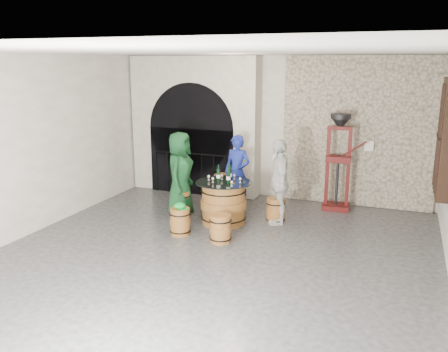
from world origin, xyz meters
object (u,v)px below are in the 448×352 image
at_px(wine_bottle_right, 230,173).
at_px(corking_press, 339,155).
at_px(barrel_table, 224,203).
at_px(person_green, 180,174).
at_px(side_barrel, 225,190).
at_px(barrel_stool_far, 237,197).
at_px(wine_bottle_left, 218,175).
at_px(barrel_stool_right, 276,211).
at_px(person_blue, 237,172).
at_px(barrel_stool_left, 182,203).
at_px(barrel_stool_near_right, 221,229).
at_px(barrel_stool_near_left, 180,222).
at_px(person_white, 279,182).
at_px(wine_bottle_center, 228,176).

distance_m(wine_bottle_right, corking_press, 2.40).
bearing_deg(barrel_table, corking_press, 41.51).
height_order(person_green, side_barrel, person_green).
height_order(barrel_stool_far, wine_bottle_right, wine_bottle_right).
relative_size(barrel_stool_far, wine_bottle_left, 1.53).
bearing_deg(barrel_stool_right, person_blue, 148.26).
bearing_deg(person_blue, barrel_stool_left, -131.99).
relative_size(barrel_stool_far, barrel_stool_right, 1.00).
height_order(barrel_stool_left, barrel_stool_near_right, same).
bearing_deg(person_blue, wine_bottle_left, -85.17).
xyz_separation_m(barrel_stool_near_right, barrel_stool_near_left, (-0.82, 0.08, 0.00)).
distance_m(barrel_stool_right, corking_press, 1.88).
distance_m(barrel_stool_right, person_white, 0.58).
xyz_separation_m(barrel_stool_left, barrel_stool_near_left, (0.49, -1.07, 0.00)).
height_order(barrel_stool_near_right, wine_bottle_center, wine_bottle_center).
bearing_deg(barrel_stool_far, barrel_stool_right, -31.82).
bearing_deg(wine_bottle_right, person_white, 13.08).
bearing_deg(barrel_stool_near_left, person_blue, 77.31).
distance_m(barrel_stool_right, wine_bottle_left, 1.32).
xyz_separation_m(barrel_stool_right, side_barrel, (-1.32, 0.69, 0.10)).
bearing_deg(barrel_stool_near_left, side_barrel, 86.29).
bearing_deg(wine_bottle_center, barrel_stool_near_left, -127.67).
height_order(wine_bottle_left, wine_bottle_right, same).
bearing_deg(side_barrel, barrel_stool_left, -125.05).
relative_size(barrel_table, wine_bottle_center, 3.31).
distance_m(barrel_stool_near_left, corking_press, 3.64).
xyz_separation_m(person_green, side_barrel, (0.64, 0.87, -0.51)).
relative_size(person_white, side_barrel, 2.39).
xyz_separation_m(barrel_stool_near_right, person_green, (-1.34, 1.16, 0.61)).
relative_size(barrel_stool_left, wine_bottle_right, 1.53).
distance_m(person_green, wine_bottle_right, 1.09).
bearing_deg(barrel_stool_left, corking_press, 27.33).
bearing_deg(side_barrel, barrel_table, -70.53).
distance_m(wine_bottle_left, corking_press, 2.64).
relative_size(barrel_stool_near_right, barrel_stool_near_left, 1.00).
bearing_deg(barrel_stool_left, person_blue, 41.78).
xyz_separation_m(barrel_stool_far, barrel_stool_near_left, (-0.42, -1.88, 0.00)).
distance_m(barrel_stool_near_right, person_green, 1.87).
bearing_deg(barrel_stool_far, barrel_table, -85.47).
distance_m(barrel_table, wine_bottle_left, 0.56).
relative_size(barrel_table, barrel_stool_near_left, 2.16).
bearing_deg(barrel_stool_left, person_green, 169.17).
bearing_deg(corking_press, person_blue, -165.00).
distance_m(person_blue, corking_press, 2.14).
relative_size(person_blue, wine_bottle_left, 4.85).
relative_size(person_blue, wine_bottle_right, 4.85).
relative_size(barrel_stool_far, wine_bottle_center, 1.53).
bearing_deg(person_white, barrel_stool_left, -106.09).
distance_m(person_blue, wine_bottle_center, 1.10).
bearing_deg(barrel_stool_far, wine_bottle_left, -91.40).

